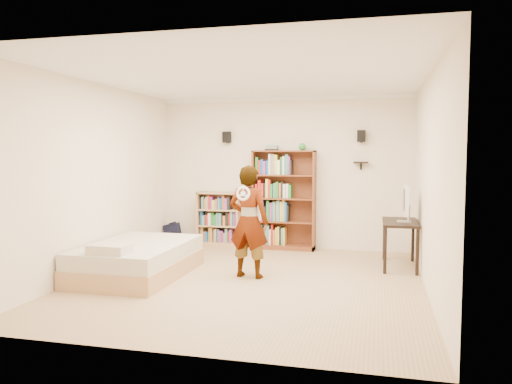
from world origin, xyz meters
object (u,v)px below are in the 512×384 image
daybed (138,255)px  person (249,222)px  low_bookshelf (219,219)px  computer_desk (400,244)px  tall_bookshelf (284,200)px

daybed → person: person is taller
low_bookshelf → computer_desk: size_ratio=0.97×
low_bookshelf → person: (1.12, -2.13, 0.28)m
low_bookshelf → daybed: bearing=-99.6°
daybed → low_bookshelf: bearing=80.4°
tall_bookshelf → low_bookshelf: bearing=179.4°
daybed → person: 1.63m
computer_desk → daybed: computer_desk is taller
daybed → person: size_ratio=1.26×
tall_bookshelf → daybed: bearing=-124.0°
tall_bookshelf → person: tall_bookshelf is taller
computer_desk → daybed: 3.84m
tall_bookshelf → computer_desk: size_ratio=1.72×
computer_desk → low_bookshelf: bearing=162.2°
person → daybed: bearing=19.2°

